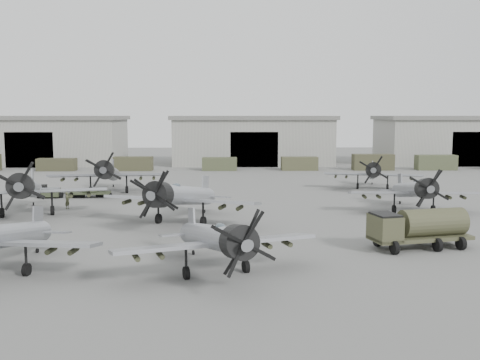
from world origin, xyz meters
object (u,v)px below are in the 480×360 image
(aircraft_mid_1, at_px, (180,196))
(ground_crew, at_px, (67,200))
(aircraft_far_1, at_px, (373,172))
(fuel_tanker, at_px, (419,226))
(tug_trailer, at_px, (65,193))
(aircraft_far_0, at_px, (108,172))
(aircraft_near_1, at_px, (217,239))
(aircraft_mid_2, at_px, (415,190))
(aircraft_mid_0, at_px, (26,188))

(aircraft_mid_1, bearing_deg, ground_crew, 164.09)
(aircraft_far_1, height_order, fuel_tanker, aircraft_far_1)
(ground_crew, bearing_deg, aircraft_mid_1, -106.64)
(fuel_tanker, height_order, tug_trailer, fuel_tanker)
(aircraft_far_0, xyz_separation_m, aircraft_far_1, (30.84, 2.56, -0.33))
(aircraft_far_0, relative_size, aircraft_far_1, 1.16)
(aircraft_near_1, bearing_deg, aircraft_mid_2, 27.52)
(aircraft_mid_0, height_order, aircraft_far_1, aircraft_mid_0)
(aircraft_mid_0, distance_m, fuel_tanker, 32.74)
(aircraft_mid_0, distance_m, tug_trailer, 10.79)
(aircraft_far_1, bearing_deg, aircraft_mid_1, -121.86)
(aircraft_mid_1, distance_m, aircraft_mid_2, 21.43)
(fuel_tanker, distance_m, tug_trailer, 37.81)
(aircraft_mid_1, distance_m, aircraft_far_1, 29.25)
(aircraft_near_1, relative_size, aircraft_mid_0, 0.83)
(aircraft_near_1, relative_size, fuel_tanker, 1.60)
(fuel_tanker, bearing_deg, tug_trailer, 130.68)
(aircraft_near_1, relative_size, aircraft_mid_2, 0.98)
(aircraft_near_1, height_order, fuel_tanker, aircraft_near_1)
(aircraft_mid_2, bearing_deg, aircraft_mid_0, -174.85)
(tug_trailer, distance_m, ground_crew, 7.24)
(aircraft_mid_2, xyz_separation_m, aircraft_far_1, (0.31, 15.30, -0.04))
(fuel_tanker, xyz_separation_m, tug_trailer, (-30.37, 22.50, -0.96))
(aircraft_near_1, distance_m, aircraft_mid_0, 24.76)
(aircraft_far_0, distance_m, ground_crew, 10.19)
(aircraft_mid_1, height_order, aircraft_far_1, aircraft_mid_1)
(aircraft_mid_0, xyz_separation_m, fuel_tanker, (30.49, -11.88, -0.99))
(aircraft_far_0, relative_size, ground_crew, 8.30)
(aircraft_mid_0, relative_size, ground_crew, 8.58)
(aircraft_mid_2, distance_m, aircraft_far_0, 33.08)
(aircraft_far_1, distance_m, ground_crew, 34.87)
(aircraft_mid_1, height_order, aircraft_far_0, aircraft_far_0)
(aircraft_near_1, bearing_deg, aircraft_mid_1, 83.98)
(fuel_tanker, xyz_separation_m, ground_crew, (-28.09, 15.63, -0.71))
(aircraft_mid_1, height_order, aircraft_mid_2, aircraft_mid_1)
(aircraft_mid_1, bearing_deg, aircraft_far_1, 61.87)
(aircraft_far_0, xyz_separation_m, tug_trailer, (-3.99, -3.04, -1.87))
(aircraft_near_1, distance_m, tug_trailer, 33.22)
(aircraft_mid_2, relative_size, ground_crew, 7.26)
(fuel_tanker, relative_size, tug_trailer, 0.97)
(ground_crew, bearing_deg, aircraft_far_0, 7.77)
(aircraft_mid_1, xyz_separation_m, aircraft_far_1, (21.17, 20.18, -0.28))
(fuel_tanker, bearing_deg, aircraft_mid_1, 141.87)
(tug_trailer, bearing_deg, aircraft_near_1, -62.61)
(ground_crew, bearing_deg, fuel_tanker, -101.58)
(tug_trailer, bearing_deg, aircraft_mid_2, -19.09)
(aircraft_near_1, bearing_deg, aircraft_far_1, 42.89)
(fuel_tanker, distance_m, ground_crew, 32.15)
(aircraft_far_0, relative_size, tug_trailer, 1.80)
(aircraft_near_1, relative_size, aircraft_far_1, 1.00)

